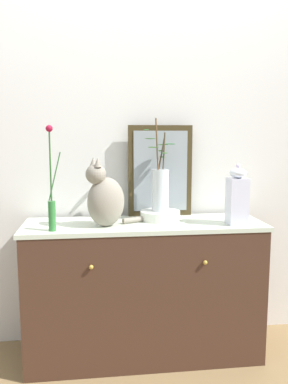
% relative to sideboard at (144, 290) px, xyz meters
% --- Properties ---
extents(ground_plane, '(6.00, 6.00, 0.00)m').
position_rel_sideboard_xyz_m(ground_plane, '(0.00, 0.00, -0.41)').
color(ground_plane, olive).
extents(wall_back, '(4.40, 0.08, 2.60)m').
position_rel_sideboard_xyz_m(wall_back, '(0.00, 0.29, 0.89)').
color(wall_back, silver).
rests_on(wall_back, ground_plane).
extents(sideboard, '(1.39, 0.46, 0.82)m').
position_rel_sideboard_xyz_m(sideboard, '(0.00, 0.00, 0.00)').
color(sideboard, '#41281B').
rests_on(sideboard, ground_plane).
extents(mirror_leaning, '(0.40, 0.03, 0.57)m').
position_rel_sideboard_xyz_m(mirror_leaning, '(0.13, 0.20, 0.69)').
color(mirror_leaning, '#3A2F18').
rests_on(mirror_leaning, sideboard).
extents(cat_sitting, '(0.37, 0.23, 0.39)m').
position_rel_sideboard_xyz_m(cat_sitting, '(-0.23, -0.07, 0.57)').
color(cat_sitting, gray).
rests_on(cat_sitting, sideboard).
extents(vase_slim_green, '(0.07, 0.04, 0.56)m').
position_rel_sideboard_xyz_m(vase_slim_green, '(-0.51, -0.14, 0.58)').
color(vase_slim_green, '#307735').
rests_on(vase_slim_green, sideboard).
extents(bowl_porcelain, '(0.24, 0.24, 0.05)m').
position_rel_sideboard_xyz_m(bowl_porcelain, '(0.11, 0.06, 0.44)').
color(bowl_porcelain, white).
rests_on(bowl_porcelain, sideboard).
extents(vase_glass_clear, '(0.20, 0.15, 0.55)m').
position_rel_sideboard_xyz_m(vase_glass_clear, '(0.11, 0.07, 0.61)').
color(vase_glass_clear, silver).
rests_on(vase_glass_clear, bowl_porcelain).
extents(jar_lidded_porcelain, '(0.11, 0.11, 0.35)m').
position_rel_sideboard_xyz_m(jar_lidded_porcelain, '(0.52, -0.11, 0.57)').
color(jar_lidded_porcelain, silver).
rests_on(jar_lidded_porcelain, sideboard).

